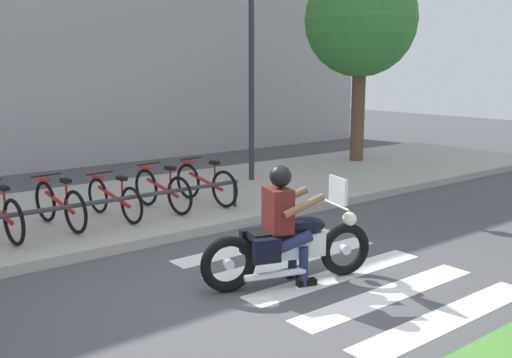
% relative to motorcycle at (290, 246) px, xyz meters
% --- Properties ---
extents(ground_plane, '(48.00, 48.00, 0.00)m').
position_rel_motorcycle_xyz_m(ground_plane, '(-0.46, -0.18, -0.47)').
color(ground_plane, '#4C4C4F').
extents(sidewalk, '(24.00, 4.40, 0.15)m').
position_rel_motorcycle_xyz_m(sidewalk, '(-0.46, 4.51, -0.39)').
color(sidewalk, '#A8A399').
rests_on(sidewalk, ground).
extents(crosswalk_stripe_0, '(2.80, 0.40, 0.01)m').
position_rel_motorcycle_xyz_m(crosswalk_stripe_0, '(0.65, -1.78, -0.47)').
color(crosswalk_stripe_0, white).
rests_on(crosswalk_stripe_0, ground).
extents(crosswalk_stripe_1, '(2.80, 0.40, 0.01)m').
position_rel_motorcycle_xyz_m(crosswalk_stripe_1, '(0.65, -0.98, -0.47)').
color(crosswalk_stripe_1, white).
rests_on(crosswalk_stripe_1, ground).
extents(crosswalk_stripe_2, '(2.80, 0.40, 0.01)m').
position_rel_motorcycle_xyz_m(crosswalk_stripe_2, '(0.65, -0.18, -0.47)').
color(crosswalk_stripe_2, white).
rests_on(crosswalk_stripe_2, ground).
extents(crosswalk_stripe_3, '(2.80, 0.40, 0.01)m').
position_rel_motorcycle_xyz_m(crosswalk_stripe_3, '(0.65, 0.62, -0.47)').
color(crosswalk_stripe_3, white).
rests_on(crosswalk_stripe_3, ground).
extents(crosswalk_stripe_4, '(2.80, 0.40, 0.01)m').
position_rel_motorcycle_xyz_m(crosswalk_stripe_4, '(0.65, 1.42, -0.47)').
color(crosswalk_stripe_4, white).
rests_on(crosswalk_stripe_4, ground).
extents(motorcycle, '(2.15, 0.91, 1.27)m').
position_rel_motorcycle_xyz_m(motorcycle, '(0.00, 0.00, 0.00)').
color(motorcycle, black).
rests_on(motorcycle, ground).
extents(rider, '(0.73, 0.66, 1.46)m').
position_rel_motorcycle_xyz_m(rider, '(-0.07, 0.03, 0.37)').
color(rider, '#591919').
rests_on(rider, ground).
extents(bicycle_3, '(0.48, 1.63, 0.80)m').
position_rel_motorcycle_xyz_m(bicycle_3, '(-1.47, 3.63, 0.04)').
color(bicycle_3, black).
rests_on(bicycle_3, sidewalk).
extents(bicycle_4, '(0.48, 1.61, 0.73)m').
position_rel_motorcycle_xyz_m(bicycle_4, '(-0.58, 3.64, 0.02)').
color(bicycle_4, black).
rests_on(bicycle_4, sidewalk).
extents(bicycle_5, '(0.48, 1.62, 0.79)m').
position_rel_motorcycle_xyz_m(bicycle_5, '(0.30, 3.63, 0.04)').
color(bicycle_5, black).
rests_on(bicycle_5, sidewalk).
extents(bicycle_6, '(0.48, 1.67, 0.80)m').
position_rel_motorcycle_xyz_m(bicycle_6, '(1.19, 3.63, 0.04)').
color(bicycle_6, black).
rests_on(bicycle_6, sidewalk).
extents(bike_rack, '(5.93, 0.07, 0.49)m').
position_rel_motorcycle_xyz_m(bike_rack, '(-1.47, 3.08, 0.11)').
color(bike_rack, '#333338').
rests_on(bike_rack, sidewalk).
extents(street_lamp, '(0.28, 0.28, 4.55)m').
position_rel_motorcycle_xyz_m(street_lamp, '(3.25, 4.91, 2.27)').
color(street_lamp, '#2D2D33').
rests_on(street_lamp, ground).
extents(tree_near_rack, '(2.89, 2.89, 5.22)m').
position_rel_motorcycle_xyz_m(tree_near_rack, '(7.11, 5.31, 3.27)').
color(tree_near_rack, brown).
rests_on(tree_near_rack, ground).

